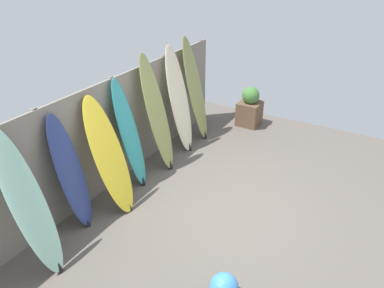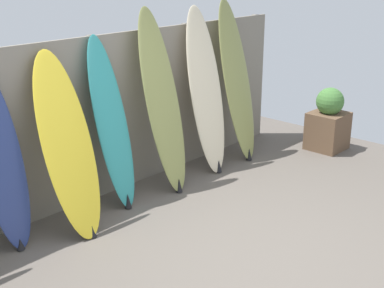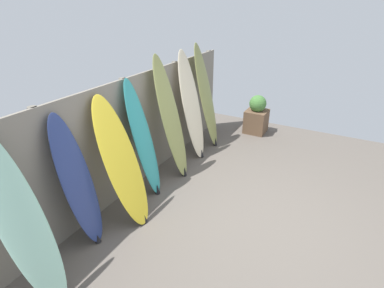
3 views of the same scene
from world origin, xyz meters
The scene contains 11 objects.
ground centered at (0.00, 0.00, 0.00)m, with size 7.68×7.68×0.00m, color #5B544C.
fence_back centered at (0.00, 2.01, 0.90)m, with size 6.08×0.11×1.80m.
surfboard_seafoam_0 centered at (-2.10, 1.58, 0.92)m, with size 0.46×0.76×1.87m.
surfboard_navy_1 centered at (-1.29, 1.74, 0.85)m, with size 0.49×0.46×1.72m.
surfboard_yellow_2 centered at (-0.69, 1.58, 0.87)m, with size 0.59×0.77×1.76m.
surfboard_teal_3 centered at (-0.04, 1.71, 0.90)m, with size 0.46×0.53×1.84m.
surfboard_olive_4 centered at (0.63, 1.63, 1.03)m, with size 0.50×0.59×2.08m.
surfboard_cream_5 centered at (1.40, 1.66, 1.01)m, with size 0.55×0.59×2.04m.
surfboard_olive_6 centered at (2.01, 1.65, 1.03)m, with size 0.58×0.60×2.09m.
planter_box centered at (3.13, 0.89, 0.40)m, with size 0.50×0.47×0.88m.
beach_ball centered at (-1.43, -0.67, 0.17)m, with size 0.34×0.34×0.34m, color #3F8CE5.
Camera 1 is at (-4.19, -1.84, 3.63)m, focal length 35.00 mm.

